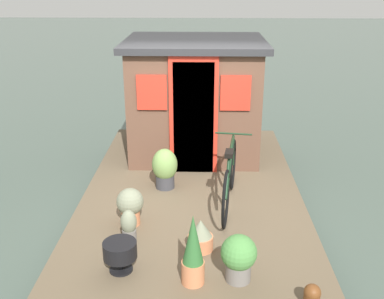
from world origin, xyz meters
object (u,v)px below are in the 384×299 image
at_px(bicycle, 230,178).
at_px(potted_plant_succulent, 129,227).
at_px(potted_plant_basil, 239,256).
at_px(houseboat_cabin, 195,97).
at_px(potted_plant_rosemary, 130,205).
at_px(mooring_bollard, 312,296).
at_px(potted_plant_geranium, 165,168).
at_px(potted_plant_mint, 193,251).
at_px(charcoal_grill, 120,251).
at_px(potted_plant_fern, 200,235).

xyz_separation_m(bicycle, potted_plant_succulent, (-0.96, 1.17, -0.18)).
xyz_separation_m(bicycle, potted_plant_basil, (-1.58, -0.01, -0.12)).
bearing_deg(houseboat_cabin, potted_plant_basil, -171.81).
height_order(potted_plant_rosemary, mooring_bollard, potted_plant_rosemary).
bearing_deg(bicycle, potted_plant_succulent, 129.34).
relative_size(potted_plant_geranium, potted_plant_mint, 0.78).
height_order(potted_plant_succulent, potted_plant_mint, potted_plant_mint).
bearing_deg(potted_plant_geranium, mooring_bollard, -147.83).
bearing_deg(potted_plant_succulent, houseboat_cabin, -13.12).
xyz_separation_m(houseboat_cabin, potted_plant_succulent, (-2.91, 0.68, -0.74)).
xyz_separation_m(potted_plant_succulent, potted_plant_basil, (-0.62, -1.19, 0.05)).
bearing_deg(potted_plant_mint, potted_plant_rosemary, 35.27).
xyz_separation_m(bicycle, potted_plant_geranium, (0.50, 0.89, -0.09)).
xyz_separation_m(potted_plant_rosemary, charcoal_grill, (-0.94, -0.04, -0.03)).
bearing_deg(bicycle, potted_plant_rosemary, 113.18).
bearing_deg(potted_plant_succulent, potted_plant_geranium, -11.02).
relative_size(potted_plant_basil, mooring_bollard, 2.11).
bearing_deg(potted_plant_basil, mooring_bollard, -120.36).
xyz_separation_m(houseboat_cabin, potted_plant_geranium, (-1.44, 0.39, -0.65)).
bearing_deg(mooring_bollard, potted_plant_fern, 48.44).
bearing_deg(potted_plant_rosemary, mooring_bollard, -127.33).
relative_size(potted_plant_fern, charcoal_grill, 1.05).
distance_m(bicycle, potted_plant_geranium, 1.02).
height_order(houseboat_cabin, potted_plant_mint, houseboat_cabin).
xyz_separation_m(potted_plant_fern, mooring_bollard, (-0.91, -1.03, -0.05)).
height_order(potted_plant_basil, mooring_bollard, potted_plant_basil).
xyz_separation_m(potted_plant_succulent, potted_plant_mint, (-0.67, -0.74, 0.14)).
bearing_deg(potted_plant_succulent, potted_plant_rosemary, 6.51).
relative_size(bicycle, charcoal_grill, 5.09).
distance_m(houseboat_cabin, mooring_bollard, 4.16).
height_order(potted_plant_succulent, potted_plant_basil, potted_plant_basil).
height_order(bicycle, potted_plant_rosemary, bicycle).
distance_m(bicycle, potted_plant_basil, 1.59).
xyz_separation_m(houseboat_cabin, potted_plant_rosemary, (-2.47, 0.73, -0.69)).
relative_size(bicycle, mooring_bollard, 7.51).
height_order(potted_plant_succulent, mooring_bollard, potted_plant_succulent).
relative_size(potted_plant_basil, potted_plant_mint, 0.66).
bearing_deg(potted_plant_basil, potted_plant_mint, 96.91).
distance_m(houseboat_cabin, charcoal_grill, 3.55).
distance_m(houseboat_cabin, potted_plant_rosemary, 2.67).
bearing_deg(mooring_bollard, potted_plant_mint, 73.46).
bearing_deg(potted_plant_fern, potted_plant_mint, 173.33).
bearing_deg(potted_plant_rosemary, bicycle, -66.82).
distance_m(potted_plant_basil, mooring_bollard, 0.77).
height_order(potted_plant_geranium, charcoal_grill, potted_plant_geranium).
relative_size(houseboat_cabin, potted_plant_geranium, 3.80).
bearing_deg(potted_plant_geranium, houseboat_cabin, -15.21).
distance_m(potted_plant_rosemary, potted_plant_mint, 1.37).
distance_m(bicycle, potted_plant_succulent, 1.53).
xyz_separation_m(potted_plant_geranium, potted_plant_fern, (-1.55, -0.52, -0.13)).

